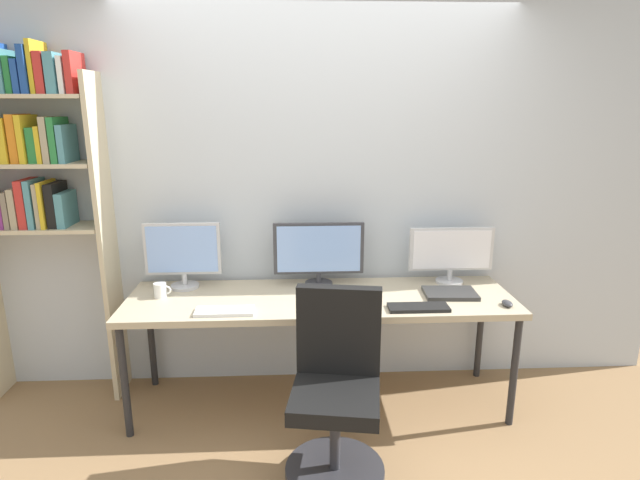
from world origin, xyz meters
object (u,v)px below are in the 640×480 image
Objects in this scene: bookshelf at (28,168)px; office_chair at (336,403)px; monitor_right at (451,253)px; computer_mouse at (507,303)px; monitor_left at (183,253)px; keyboard_right at (418,307)px; keyboard_left at (225,311)px; monitor_center at (319,252)px; desk at (320,304)px; coffee_mug at (161,290)px; laptop_closed at (450,293)px.

office_chair is at bearing -25.72° from bookshelf.
computer_mouse is at bearing -62.09° from monitor_right.
monitor_left reaches higher than keyboard_right.
office_chair is 2.96× the size of keyboard_left.
keyboard_left is at bearing -179.27° from computer_mouse.
monitor_center is 1.19m from computer_mouse.
monitor_left is 1.74m from monitor_right.
monitor_center is (0.00, 0.21, 0.28)m from desk.
bookshelf is 6.73× the size of keyboard_left.
monitor_center reaches higher than keyboard_left.
desk is 1.96m from bookshelf.
computer_mouse is at bearing 2.25° from keyboard_right.
monitor_right is (0.87, 0.21, 0.26)m from desk.
computer_mouse reaches higher than desk.
computer_mouse is 2.10m from coffee_mug.
monitor_left is 5.02× the size of computer_mouse.
monitor_left is 0.28m from coffee_mug.
bookshelf is at bearing 166.64° from coffee_mug.
office_chair is 1.38m from monitor_left.
desk is 24.84× the size of computer_mouse.
monitor_center reaches higher than laptop_closed.
laptop_closed is (0.25, 0.22, 0.00)m from keyboard_right.
bookshelf is at bearing 172.63° from desk.
coffee_mug is at bearing -13.36° from bookshelf.
keyboard_left is 1.39m from laptop_closed.
monitor_left is at bearing 125.22° from keyboard_left.
monitor_center is at bearing 158.96° from computer_mouse.
office_chair is 2.81× the size of keyboard_right.
computer_mouse is (1.66, 0.02, 0.01)m from keyboard_left.
monitor_left reaches higher than monitor_right.
office_chair is 0.82m from keyboard_left.
coffee_mug is at bearing 173.10° from computer_mouse.
desk is 1.06× the size of bookshelf.
monitor_left is 1.51× the size of laptop_closed.
office_chair is 1.03m from monitor_center.
computer_mouse is (1.10, -0.21, 0.06)m from desk.
bookshelf is 2.99m from computer_mouse.
desk is at bearing -2.50° from coffee_mug.
office_chair reaches higher than keyboard_left.
desk is 2.41× the size of office_chair.
monitor_right reaches higher than keyboard_right.
laptop_closed reaches higher than desk.
bookshelf is at bearing 171.31° from computer_mouse.
bookshelf is 1.50m from keyboard_left.
bookshelf is at bearing 179.47° from monitor_center.
computer_mouse is at bearing -21.04° from monitor_center.
computer_mouse is (1.05, 0.44, 0.35)m from office_chair.
office_chair reaches higher than coffee_mug.
monitor_left is 1.71m from laptop_closed.
bookshelf is (-1.77, 0.23, 0.83)m from desk.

